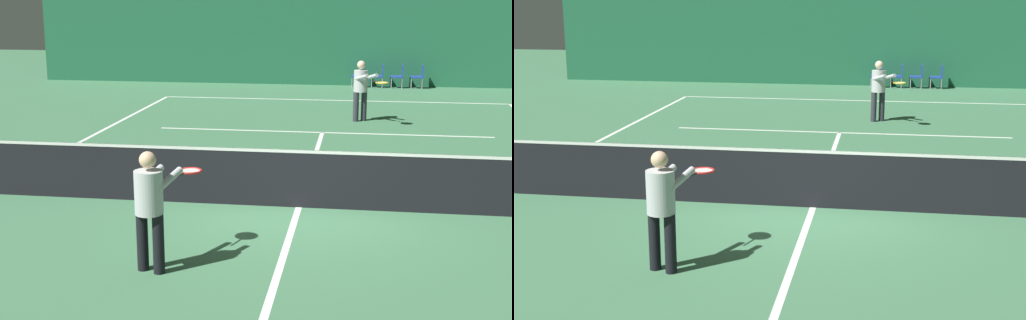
{
  "view_description": "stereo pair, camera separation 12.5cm",
  "coord_description": "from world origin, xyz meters",
  "views": [
    {
      "loc": [
        0.97,
        -11.01,
        3.38
      ],
      "look_at": [
        -0.63,
        -0.48,
        0.88
      ],
      "focal_mm": 50.0,
      "sensor_mm": 36.0,
      "label": 1
    },
    {
      "loc": [
        1.09,
        -10.99,
        3.38
      ],
      "look_at": [
        -0.63,
        -0.48,
        0.88
      ],
      "focal_mm": 50.0,
      "sensor_mm": 36.0,
      "label": 2
    }
  ],
  "objects": [
    {
      "name": "courtside_chair_0",
      "position": [
        0.82,
        15.29,
        0.49
      ],
      "size": [
        0.44,
        0.44,
        0.84
      ],
      "rotation": [
        0.0,
        0.0,
        -1.57
      ],
      "color": "#99999E",
      "rests_on": "ground"
    },
    {
      "name": "tennis_net",
      "position": [
        0.0,
        0.0,
        0.51
      ],
      "size": [
        12.0,
        0.1,
        1.07
      ],
      "color": "black",
      "rests_on": "ground"
    },
    {
      "name": "courtside_chair_3",
      "position": [
        2.94,
        15.29,
        0.49
      ],
      "size": [
        0.44,
        0.44,
        0.84
      ],
      "rotation": [
        0.0,
        0.0,
        -1.57
      ],
      "color": "#99999E",
      "rests_on": "ground"
    },
    {
      "name": "backdrop_curtain",
      "position": [
        0.0,
        15.84,
        2.46
      ],
      "size": [
        23.0,
        0.12,
        4.92
      ],
      "color": "#1E5B3D",
      "rests_on": "ground"
    },
    {
      "name": "player_near",
      "position": [
        -1.55,
        -2.94,
        0.89
      ],
      "size": [
        0.72,
        1.33,
        1.53
      ],
      "rotation": [
        0.0,
        0.0,
        1.26
      ],
      "color": "black",
      "rests_on": "ground"
    },
    {
      "name": "court_line_service_far",
      "position": [
        0.0,
        6.4,
        0.0
      ],
      "size": [
        8.25,
        0.1,
        0.0
      ],
      "color": "white",
      "rests_on": "ground"
    },
    {
      "name": "courtside_chair_2",
      "position": [
        2.24,
        15.29,
        0.49
      ],
      "size": [
        0.44,
        0.44,
        0.84
      ],
      "rotation": [
        0.0,
        0.0,
        -1.57
      ],
      "color": "#99999E",
      "rests_on": "ground"
    },
    {
      "name": "player_far",
      "position": [
        0.92,
        8.16,
        0.95
      ],
      "size": [
        1.03,
        1.3,
        1.63
      ],
      "rotation": [
        0.0,
        0.0,
        -0.99
      ],
      "color": "#2D2D38",
      "rests_on": "ground"
    },
    {
      "name": "courtside_chair_1",
      "position": [
        1.53,
        15.29,
        0.49
      ],
      "size": [
        0.44,
        0.44,
        0.84
      ],
      "rotation": [
        0.0,
        0.0,
        -1.57
      ],
      "color": "#99999E",
      "rests_on": "ground"
    },
    {
      "name": "court_line_centre",
      "position": [
        0.0,
        0.0,
        0.0
      ],
      "size": [
        0.1,
        12.8,
        0.0
      ],
      "color": "white",
      "rests_on": "ground"
    },
    {
      "name": "court_line_baseline_far",
      "position": [
        0.0,
        11.9,
        0.0
      ],
      "size": [
        11.0,
        0.1,
        0.0
      ],
      "color": "white",
      "rests_on": "ground"
    },
    {
      "name": "ground_plane",
      "position": [
        0.0,
        0.0,
        0.0
      ],
      "size": [
        60.0,
        60.0,
        0.0
      ],
      "primitive_type": "plane",
      "color": "#3D704C"
    }
  ]
}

